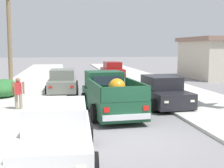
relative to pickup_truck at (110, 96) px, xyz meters
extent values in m
plane|color=slate|center=(0.44, -4.15, -0.79)|extent=(160.00, 160.00, 0.00)
cube|color=beige|center=(-4.25, 7.85, -0.73)|extent=(4.78, 60.00, 0.12)
cube|color=beige|center=(5.12, 7.85, -0.73)|extent=(4.78, 60.00, 0.12)
cube|color=silver|center=(-3.26, 7.85, -0.74)|extent=(0.16, 60.00, 0.10)
cube|color=silver|center=(4.13, 7.85, -0.74)|extent=(0.16, 60.00, 0.10)
cube|color=#19472D|center=(0.01, -0.21, -0.19)|extent=(2.21, 5.20, 0.80)
cube|color=#19472D|center=(-0.08, 1.39, 0.61)|extent=(1.80, 1.60, 0.80)
cube|color=#283342|center=(-0.04, 0.63, 0.63)|extent=(1.38, 0.14, 0.44)
cube|color=#283342|center=(-0.12, 2.15, 0.63)|extent=(1.46, 0.14, 0.48)
cube|color=#19472D|center=(-0.85, -1.12, 0.49)|extent=(0.29, 3.30, 0.56)
cube|color=#19472D|center=(0.97, -1.02, 0.49)|extent=(0.29, 3.30, 0.56)
cube|color=#19472D|center=(0.16, -2.71, 0.49)|extent=(1.88, 0.21, 0.56)
cube|color=silver|center=(0.16, -2.80, -0.35)|extent=(1.83, 0.22, 0.20)
cylinder|color=black|center=(-1.05, 1.26, -0.41)|extent=(0.30, 0.77, 0.76)
cylinder|color=black|center=(0.90, 1.37, -0.41)|extent=(0.30, 0.77, 0.76)
cylinder|color=black|center=(-0.89, -1.67, -0.41)|extent=(0.30, 0.77, 0.76)
cylinder|color=black|center=(1.07, -1.55, -0.41)|extent=(0.30, 0.77, 0.76)
cube|color=red|center=(-0.59, -2.82, -0.05)|extent=(0.22, 0.05, 0.18)
cube|color=red|center=(0.91, -2.73, -0.05)|extent=(0.22, 0.05, 0.18)
sphere|color=orange|center=(0.09, -1.24, 0.57)|extent=(0.71, 0.71, 0.71)
cube|color=silver|center=(-2.32, -5.48, -0.25)|extent=(1.99, 4.29, 0.72)
cube|color=silver|center=(-2.32, -5.38, 0.43)|extent=(1.64, 2.18, 0.64)
cube|color=#283342|center=(-2.37, -6.35, 0.41)|extent=(1.37, 0.16, 0.52)
cube|color=#283342|center=(-2.26, -4.41, 0.41)|extent=(1.34, 0.16, 0.50)
cylinder|color=black|center=(-1.49, -6.83, -0.47)|extent=(0.26, 0.65, 0.64)
cylinder|color=black|center=(-1.35, -4.23, -0.47)|extent=(0.26, 0.65, 0.64)
cylinder|color=black|center=(-3.15, -4.13, -0.47)|extent=(0.26, 0.65, 0.64)
cube|color=red|center=(-1.57, -3.41, -0.15)|extent=(0.20, 0.05, 0.12)
cube|color=white|center=(-1.82, -7.62, -0.18)|extent=(0.20, 0.05, 0.10)
cube|color=red|center=(-2.84, -3.34, -0.15)|extent=(0.20, 0.05, 0.12)
cube|color=maroon|center=(2.83, 15.96, -0.25)|extent=(1.85, 4.24, 0.72)
cube|color=maroon|center=(2.84, 15.86, 0.43)|extent=(1.57, 2.13, 0.64)
cube|color=#283342|center=(2.82, 16.83, 0.41)|extent=(1.37, 0.11, 0.52)
cube|color=#283342|center=(2.86, 14.89, 0.41)|extent=(1.34, 0.11, 0.50)
cylinder|color=black|center=(1.90, 17.24, -0.47)|extent=(0.23, 0.64, 0.64)
cylinder|color=black|center=(3.71, 17.28, -0.47)|extent=(0.23, 0.64, 0.64)
cylinder|color=black|center=(1.96, 14.64, -0.47)|extent=(0.23, 0.64, 0.64)
cylinder|color=black|center=(3.77, 14.68, -0.47)|extent=(0.23, 0.64, 0.64)
cube|color=red|center=(2.25, 13.83, -0.15)|extent=(0.20, 0.04, 0.12)
cube|color=white|center=(2.17, 18.05, -0.18)|extent=(0.20, 0.04, 0.10)
cube|color=red|center=(3.51, 13.86, -0.15)|extent=(0.20, 0.04, 0.12)
cube|color=white|center=(3.40, 18.08, -0.18)|extent=(0.20, 0.04, 0.10)
cube|color=black|center=(2.85, 1.13, -0.25)|extent=(1.96, 4.28, 0.72)
cube|color=black|center=(2.84, 1.23, 0.43)|extent=(1.62, 2.17, 0.64)
cube|color=#283342|center=(2.89, 0.26, 0.41)|extent=(1.37, 0.14, 0.52)
cube|color=#283342|center=(2.79, 2.20, 0.41)|extent=(1.34, 0.14, 0.50)
cylinder|color=black|center=(3.81, -0.13, -0.47)|extent=(0.25, 0.65, 0.64)
cylinder|color=black|center=(2.01, -0.21, -0.47)|extent=(0.25, 0.65, 0.64)
cylinder|color=black|center=(3.68, 2.47, -0.47)|extent=(0.25, 0.65, 0.64)
cylinder|color=black|center=(1.88, 2.39, -0.47)|extent=(0.25, 0.65, 0.64)
cube|color=red|center=(3.38, 3.27, -0.15)|extent=(0.20, 0.05, 0.12)
cube|color=white|center=(3.56, -0.95, -0.18)|extent=(0.20, 0.05, 0.10)
cube|color=red|center=(2.11, 3.21, -0.15)|extent=(0.20, 0.05, 0.12)
cube|color=white|center=(2.33, -1.01, -0.18)|extent=(0.20, 0.05, 0.10)
cube|color=slate|center=(-2.08, 6.72, -0.25)|extent=(1.94, 4.27, 0.72)
cube|color=slate|center=(-2.09, 6.62, 0.43)|extent=(1.61, 2.17, 0.64)
cube|color=#283342|center=(-2.04, 7.59, 0.41)|extent=(1.37, 0.14, 0.52)
cube|color=#283342|center=(-2.13, 5.65, 0.41)|extent=(1.34, 0.14, 0.50)
cylinder|color=black|center=(-2.93, 8.06, -0.47)|extent=(0.25, 0.65, 0.64)
cylinder|color=black|center=(-1.12, 7.98, -0.47)|extent=(0.25, 0.65, 0.64)
cylinder|color=black|center=(-3.04, 5.46, -0.47)|extent=(0.25, 0.65, 0.64)
cylinder|color=black|center=(-1.24, 5.38, -0.47)|extent=(0.25, 0.65, 0.64)
cube|color=red|center=(-2.81, 4.64, -0.15)|extent=(0.20, 0.05, 0.12)
cube|color=white|center=(-2.60, 8.85, -0.18)|extent=(0.20, 0.05, 0.10)
cube|color=red|center=(-1.54, 4.58, -0.15)|extent=(0.20, 0.05, 0.12)
cube|color=white|center=(-1.37, 8.80, -0.18)|extent=(0.20, 0.05, 0.10)
cylinder|color=#846B4C|center=(-5.65, 8.66, 3.03)|extent=(0.29, 0.50, 7.63)
ellipsoid|color=#2D6B33|center=(-5.56, 5.13, -0.24)|extent=(1.80, 2.80, 1.10)
cylinder|color=gray|center=(-4.25, 0.98, -0.38)|extent=(0.14, 0.14, 0.82)
cylinder|color=gray|center=(-4.05, 0.98, -0.38)|extent=(0.14, 0.14, 0.82)
cube|color=red|center=(-4.15, 0.98, 0.31)|extent=(0.28, 0.41, 0.55)
sphere|color=#8C664C|center=(-4.15, 0.98, 0.69)|extent=(0.22, 0.22, 0.22)
cylinder|color=#8C664C|center=(-4.39, 0.98, 0.33)|extent=(0.09, 0.09, 0.55)
cylinder|color=#8C664C|center=(-3.91, 0.98, 0.33)|extent=(0.09, 0.09, 0.55)
camera|label=1|loc=(-2.18, -13.36, 2.21)|focal=48.38mm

